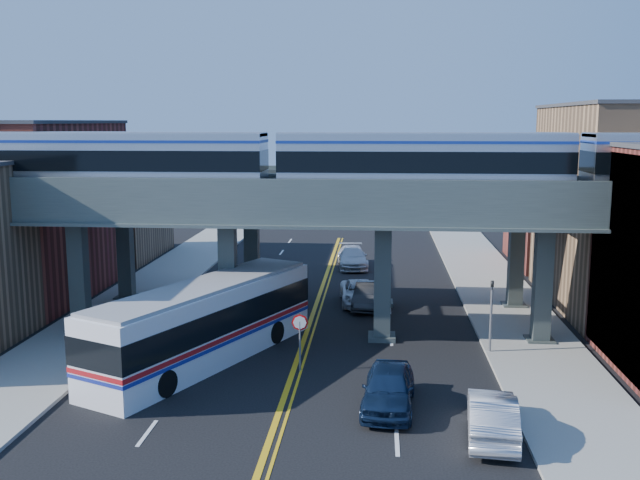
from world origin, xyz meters
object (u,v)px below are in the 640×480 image
object	(u,v)px
traffic_signal	(491,308)
car_lane_c	(360,293)
car_parked_curb	(492,416)
stop_sign	(300,333)
transit_train	(423,162)
transit_bus	(206,323)
car_lane_b	(369,295)
car_lane_d	(352,257)
car_lane_a	(388,388)

from	to	relation	value
traffic_signal	car_lane_c	size ratio (longest dim) A/B	0.83
car_parked_curb	stop_sign	bearing A→B (deg)	-33.51
stop_sign	traffic_signal	world-z (taller)	traffic_signal
transit_train	transit_bus	world-z (taller)	transit_train
car_lane_b	car_lane_d	size ratio (longest dim) A/B	0.85
traffic_signal	car_lane_a	distance (m)	8.70
car_lane_a	car_lane_c	bearing A→B (deg)	99.66
car_parked_curb	traffic_signal	bearing A→B (deg)	-92.01
car_lane_c	car_parked_curb	distance (m)	19.17
car_lane_a	car_lane_d	xyz separation A→B (m)	(-2.43, 27.31, -0.06)
traffic_signal	car_parked_curb	world-z (taller)	traffic_signal
car_lane_c	transit_train	bearing A→B (deg)	-71.04
car_lane_b	car_lane_d	bearing A→B (deg)	102.11
car_lane_c	car_lane_d	size ratio (longest dim) A/B	0.93
car_lane_a	car_parked_curb	size ratio (longest dim) A/B	1.02
transit_train	car_lane_a	world-z (taller)	transit_train
stop_sign	car_lane_c	size ratio (longest dim) A/B	0.53
stop_sign	car_parked_curb	xyz separation A→B (m)	(7.58, -6.27, -0.97)
transit_train	car_lane_b	xyz separation A→B (m)	(-2.67, 6.31, -8.40)
transit_train	car_parked_curb	bearing A→B (deg)	-79.97
car_lane_b	transit_bus	bearing A→B (deg)	-120.49
stop_sign	car_lane_a	xyz separation A→B (m)	(3.93, -3.98, -0.92)
transit_bus	car_lane_c	bearing A→B (deg)	-6.91
car_lane_c	car_lane_d	distance (m)	11.19
car_lane_a	traffic_signal	bearing A→B (deg)	58.69
car_lane_b	car_parked_curb	size ratio (longest dim) A/B	0.95
car_lane_b	stop_sign	bearing A→B (deg)	-99.06
transit_bus	car_parked_curb	distance (m)	14.18
stop_sign	traffic_signal	xyz separation A→B (m)	(8.90, 3.00, 0.54)
traffic_signal	car_parked_curb	bearing A→B (deg)	-98.08
car_lane_a	car_lane_d	distance (m)	27.42
traffic_signal	car_lane_d	world-z (taller)	traffic_signal
stop_sign	traffic_signal	distance (m)	9.41
transit_train	traffic_signal	bearing A→B (deg)	-31.15
transit_bus	car_lane_a	distance (m)	9.87
transit_train	car_lane_c	world-z (taller)	transit_train
car_lane_d	car_lane_c	bearing A→B (deg)	-91.53
transit_train	stop_sign	xyz separation A→B (m)	(-5.59, -5.00, -7.39)
car_lane_a	car_lane_b	distance (m)	15.33
stop_sign	car_lane_b	distance (m)	11.73
car_lane_c	car_lane_d	xyz separation A→B (m)	(-0.87, 11.16, 0.08)
car_lane_d	car_parked_curb	world-z (taller)	car_parked_curb
stop_sign	car_lane_c	distance (m)	12.45
stop_sign	transit_bus	bearing A→B (deg)	167.72
car_lane_a	car_lane_b	bearing A→B (deg)	97.94
car_lane_c	car_lane_b	bearing A→B (deg)	-62.88
stop_sign	car_lane_c	xyz separation A→B (m)	(2.37, 12.18, -1.07)
traffic_signal	car_lane_a	world-z (taller)	traffic_signal
transit_bus	car_lane_d	distance (m)	23.17
transit_bus	car_parked_curb	world-z (taller)	transit_bus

